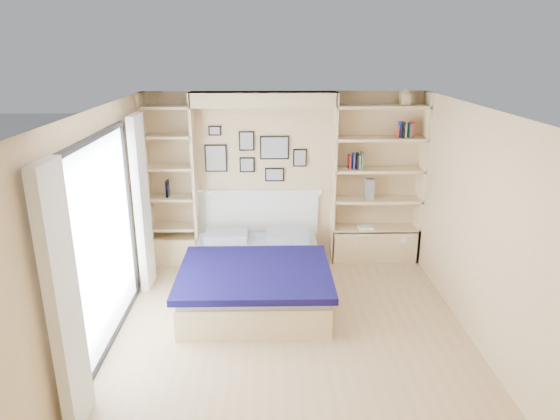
{
  "coord_description": "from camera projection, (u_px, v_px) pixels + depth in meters",
  "views": [
    {
      "loc": [
        -0.23,
        -4.89,
        3.1
      ],
      "look_at": [
        -0.1,
        0.9,
        1.19
      ],
      "focal_mm": 32.0,
      "sensor_mm": 36.0,
      "label": 1
    }
  ],
  "objects": [
    {
      "name": "ground",
      "position": [
        291.0,
        335.0,
        5.62
      ],
      "size": [
        4.5,
        4.5,
        0.0
      ],
      "primitive_type": "plane",
      "color": "tan",
      "rests_on": "ground"
    },
    {
      "name": "room_shell",
      "position": [
        258.0,
        204.0,
        6.72
      ],
      "size": [
        4.5,
        4.5,
        4.5
      ],
      "color": "#D9B883",
      "rests_on": "ground"
    },
    {
      "name": "bed",
      "position": [
        256.0,
        275.0,
        6.44
      ],
      "size": [
        1.83,
        2.41,
        1.07
      ],
      "color": "#DBC487",
      "rests_on": "ground"
    },
    {
      "name": "photo_gallery",
      "position": [
        254.0,
        154.0,
        7.22
      ],
      "size": [
        1.48,
        0.02,
        0.82
      ],
      "color": "black",
      "rests_on": "ground"
    },
    {
      "name": "reading_lamps",
      "position": [
        264.0,
        192.0,
        7.16
      ],
      "size": [
        1.92,
        0.12,
        0.15
      ],
      "color": "silver",
      "rests_on": "ground"
    },
    {
      "name": "shelf_decor",
      "position": [
        368.0,
        148.0,
        7.07
      ],
      "size": [
        3.51,
        0.23,
        2.03
      ],
      "color": "#A51E1E",
      "rests_on": "ground"
    },
    {
      "name": "deck_chair",
      "position": [
        3.0,
        289.0,
        5.85
      ],
      "size": [
        0.58,
        0.86,
        0.81
      ],
      "rotation": [
        0.0,
        0.0,
        -0.12
      ],
      "color": "tan",
      "rests_on": "ground"
    }
  ]
}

